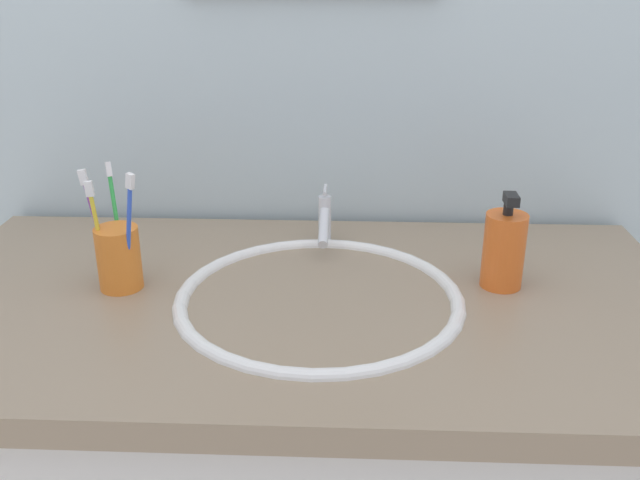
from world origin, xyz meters
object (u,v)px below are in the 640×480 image
Objects in this scene: toothbrush_cup at (119,258)px; toothbrush_green at (116,214)px; toothbrush_purple at (96,220)px; toothbrush_yellow at (97,228)px; soap_dispenser at (504,249)px; faucet at (324,221)px; toothbrush_blue at (129,226)px.

toothbrush_cup is 0.08m from toothbrush_green.
toothbrush_purple is 1.08× the size of toothbrush_yellow.
soap_dispenser is (0.62, 0.03, 0.01)m from toothbrush_cup.
soap_dispenser reaches higher than faucet.
toothbrush_green is at bearing 75.49° from toothbrush_yellow.
toothbrush_yellow is (-0.01, -0.05, -0.01)m from toothbrush_green.
faucet is 0.72× the size of toothbrush_purple.
toothbrush_blue reaches higher than soap_dispenser.
toothbrush_purple is 0.97× the size of toothbrush_blue.
toothbrush_purple is at bearing 116.39° from toothbrush_yellow.
toothbrush_blue reaches higher than toothbrush_yellow.
faucet is 0.38m from toothbrush_cup.
toothbrush_green is 0.08m from toothbrush_blue.
toothbrush_cup is 0.06m from toothbrush_yellow.
faucet is 0.41m from toothbrush_purple.
faucet is 1.34× the size of toothbrush_cup.
toothbrush_blue reaches higher than faucet.
toothbrush_cup is (-0.33, -0.19, 0.00)m from faucet.
toothbrush_green is 0.96× the size of toothbrush_blue.
soap_dispenser is at bearing 3.06° from toothbrush_cup.
toothbrush_yellow is (0.01, -0.01, -0.01)m from toothbrush_purple.
toothbrush_purple is 1.01× the size of toothbrush_green.
soap_dispenser is at bearing 5.49° from toothbrush_blue.
toothbrush_yellow is 0.06m from toothbrush_blue.
toothbrush_purple reaches higher than soap_dispenser.
toothbrush_purple is at bearing 169.97° from toothbrush_cup.
toothbrush_purple is 0.07m from toothbrush_blue.
faucet is at bearing 152.07° from soap_dispenser.
toothbrush_purple reaches higher than toothbrush_cup.
toothbrush_yellow is at bearing -150.44° from faucet.
toothbrush_green reaches higher than soap_dispenser.
toothbrush_purple is at bearing -152.69° from faucet.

